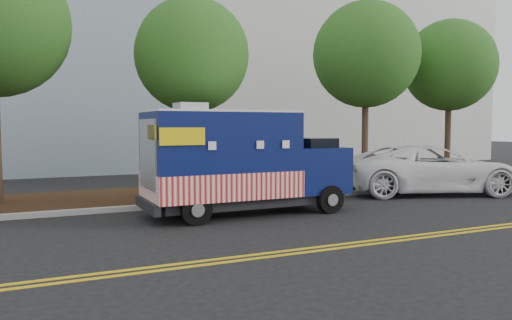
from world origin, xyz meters
name	(u,v)px	position (x,y,z in m)	size (l,w,h in m)	color
ground	(219,213)	(0.00, 0.00, 0.00)	(120.00, 120.00, 0.00)	black
curb	(203,203)	(0.00, 1.40, 0.07)	(120.00, 0.18, 0.15)	#9E9E99
mulch_strip	(182,194)	(0.00, 3.50, 0.07)	(120.00, 4.00, 0.15)	black
centerline_near	(300,249)	(0.00, -4.45, 0.01)	(120.00, 0.10, 0.01)	gold
centerline_far	(307,252)	(0.00, -4.70, 0.01)	(120.00, 0.10, 0.01)	gold
tree_b	(192,55)	(0.15, 2.76, 4.65)	(3.66, 3.66, 6.50)	#38281C
tree_c	(366,55)	(7.53, 3.44, 5.20)	(4.19, 4.19, 7.30)	#38281C
tree_d	(450,66)	(12.16, 3.61, 5.02)	(3.97, 3.97, 7.02)	#38281C
food_truck	(238,165)	(0.41, -0.37, 1.36)	(5.72, 2.24, 3.00)	black
white_car	(430,169)	(8.22, 0.58, 0.87)	(2.87, 6.23, 1.73)	white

